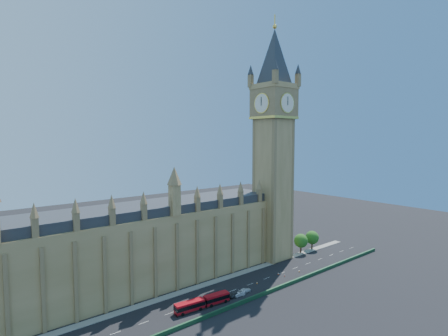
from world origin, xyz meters
TOP-DOWN VIEW (x-y plane):
  - ground at (0.00, 0.00)m, footprint 400.00×400.00m
  - palace_westminster at (-25.00, 22.00)m, footprint 120.00×20.00m
  - elizabeth_tower at (38.00, 13.99)m, footprint 20.59×20.59m
  - bridge_parapet at (0.00, -9.00)m, footprint 160.00×0.60m
  - kerb_north at (0.00, 9.50)m, footprint 160.00×3.00m
  - tree_east_near at (52.22, 10.08)m, footprint 6.00×6.00m
  - tree_east_far at (60.22, 10.08)m, footprint 6.00×6.00m
  - red_bus at (-10.67, -3.28)m, footprint 17.83×4.40m
  - car_grey at (1.62, -4.02)m, footprint 4.62×1.88m
  - car_silver at (2.81, -4.52)m, footprint 3.98×1.74m
  - car_white at (6.00, -3.67)m, footprint 4.99×2.31m
  - cone_a at (14.00, -1.20)m, footprint 0.50×0.50m
  - cone_b at (26.46, -2.84)m, footprint 0.50×0.50m
  - cone_c at (33.90, -3.63)m, footprint 0.58×0.58m
  - cone_d at (25.85, -0.32)m, footprint 0.62×0.62m

SIDE VIEW (x-z plane):
  - ground at x=0.00m, z-range 0.00..0.00m
  - kerb_north at x=0.00m, z-range 0.00..0.16m
  - cone_b at x=26.46m, z-range 0.00..0.62m
  - cone_a at x=14.00m, z-range 0.00..0.70m
  - cone_c at x=33.90m, z-range 0.00..0.74m
  - cone_d at x=25.85m, z-range -0.01..0.75m
  - bridge_parapet at x=0.00m, z-range 0.00..1.20m
  - car_silver at x=2.81m, z-range 0.00..1.27m
  - car_white at x=6.00m, z-range 0.00..1.41m
  - car_grey at x=1.62m, z-range 0.00..1.57m
  - red_bus at x=-10.67m, z-range 0.08..3.08m
  - tree_east_near at x=52.22m, z-range 1.39..9.89m
  - tree_east_far at x=60.22m, z-range 1.39..9.89m
  - palace_westminster at x=-25.00m, z-range -0.14..27.86m
  - elizabeth_tower at x=38.00m, z-range 2.06..107.06m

